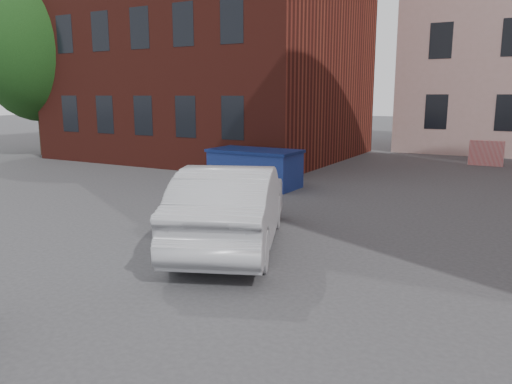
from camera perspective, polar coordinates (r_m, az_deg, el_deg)
The scene contains 5 objects.
ground at distance 8.30m, azimuth -2.19°, elevation -8.53°, with size 120.00×120.00×0.00m, color #38383A.
far_building at distance 37.46m, azimuth -11.25°, elevation 12.71°, with size 6.00×6.00×8.00m, color maroon.
tree at distance 25.58m, azimuth -23.77°, elevation 15.51°, with size 5.28×5.28×8.30m.
dumpster at distance 15.26m, azimuth -0.14°, elevation 2.76°, with size 2.79×1.50×1.15m.
silver_car at distance 9.27m, azimuth -2.78°, elevation -1.55°, with size 1.61×4.62×1.52m, color #B5B7BD.
Camera 1 is at (4.07, -6.68, 2.78)m, focal length 35.00 mm.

